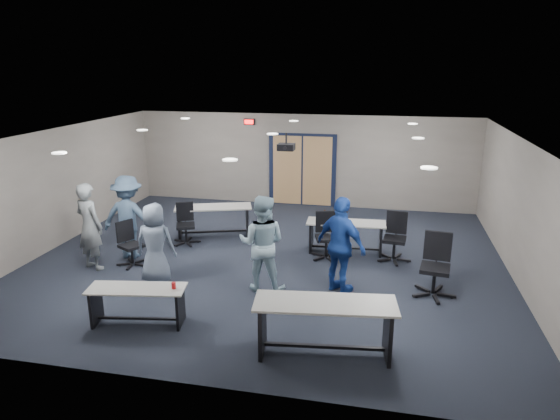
% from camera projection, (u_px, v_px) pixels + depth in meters
% --- Properties ---
extents(floor, '(10.00, 10.00, 0.00)m').
position_uv_depth(floor, '(268.00, 259.00, 10.89)').
color(floor, '#1C212D').
rests_on(floor, ground).
extents(back_wall, '(10.00, 0.04, 2.70)m').
position_uv_depth(back_wall, '(303.00, 160.00, 14.72)').
color(back_wall, gray).
rests_on(back_wall, floor).
extents(front_wall, '(10.00, 0.04, 2.70)m').
position_uv_depth(front_wall, '(185.00, 292.00, 6.28)').
color(front_wall, gray).
rests_on(front_wall, floor).
extents(left_wall, '(0.04, 9.00, 2.70)m').
position_uv_depth(left_wall, '(57.00, 188.00, 11.49)').
color(left_wall, gray).
rests_on(left_wall, floor).
extents(right_wall, '(0.04, 9.00, 2.70)m').
position_uv_depth(right_wall, '(522.00, 214.00, 9.51)').
color(right_wall, gray).
rests_on(right_wall, floor).
extents(ceiling, '(10.00, 9.00, 0.04)m').
position_uv_depth(ceiling, '(267.00, 136.00, 10.12)').
color(ceiling, white).
rests_on(ceiling, back_wall).
extents(double_door, '(2.00, 0.07, 2.20)m').
position_uv_depth(double_door, '(302.00, 171.00, 14.77)').
color(double_door, black).
rests_on(double_door, back_wall).
extents(exit_sign, '(0.32, 0.07, 0.18)m').
position_uv_depth(exit_sign, '(249.00, 122.00, 14.68)').
color(exit_sign, black).
rests_on(exit_sign, back_wall).
extents(ceiling_projector, '(0.35, 0.32, 0.37)m').
position_uv_depth(ceiling_projector, '(286.00, 147.00, 10.61)').
color(ceiling_projector, black).
rests_on(ceiling_projector, ceiling).
extents(ceiling_can_lights, '(6.24, 5.74, 0.02)m').
position_uv_depth(ceiling_can_lights, '(270.00, 136.00, 10.36)').
color(ceiling_can_lights, white).
rests_on(ceiling_can_lights, ceiling).
extents(table_front_left, '(1.64, 0.78, 0.74)m').
position_uv_depth(table_front_left, '(138.00, 299.00, 8.10)').
color(table_front_left, '#ACA9A2').
rests_on(table_front_left, floor).
extents(table_front_right, '(2.12, 0.93, 0.83)m').
position_uv_depth(table_front_right, '(325.00, 319.00, 7.21)').
color(table_front_right, '#ACA9A2').
rests_on(table_front_right, floor).
extents(table_back_left, '(1.95, 1.17, 0.75)m').
position_uv_depth(table_back_left, '(214.00, 216.00, 12.24)').
color(table_back_left, '#ACA9A2').
rests_on(table_back_left, floor).
extents(table_back_right, '(1.77, 0.66, 0.97)m').
position_uv_depth(table_back_right, '(345.00, 231.00, 11.19)').
color(table_back_right, '#ACA9A2').
rests_on(table_back_right, floor).
extents(chair_back_a, '(0.79, 0.79, 0.97)m').
position_uv_depth(chair_back_a, '(185.00, 224.00, 11.71)').
color(chair_back_a, black).
rests_on(chair_back_a, floor).
extents(chair_back_c, '(0.78, 0.78, 1.02)m').
position_uv_depth(chair_back_c, '(326.00, 236.00, 10.82)').
color(chair_back_c, black).
rests_on(chair_back_c, floor).
extents(chair_back_d, '(0.74, 0.74, 1.06)m').
position_uv_depth(chair_back_d, '(395.00, 238.00, 10.67)').
color(chair_back_d, black).
rests_on(chair_back_d, floor).
extents(chair_loose_left, '(0.81, 0.81, 0.95)m').
position_uv_depth(chair_loose_left, '(131.00, 244.00, 10.45)').
color(chair_loose_left, black).
rests_on(chair_loose_left, floor).
extents(chair_loose_right, '(0.84, 0.84, 1.17)m').
position_uv_depth(chair_loose_right, '(435.00, 266.00, 9.03)').
color(chair_loose_right, black).
rests_on(chair_loose_right, floor).
extents(person_gray, '(0.78, 0.64, 1.83)m').
position_uv_depth(person_gray, '(90.00, 226.00, 10.18)').
color(person_gray, gray).
rests_on(person_gray, floor).
extents(person_plaid, '(0.81, 0.55, 1.58)m').
position_uv_depth(person_plaid, '(155.00, 243.00, 9.58)').
color(person_plaid, slate).
rests_on(person_plaid, floor).
extents(person_lightblue, '(0.90, 0.70, 1.83)m').
position_uv_depth(person_lightblue, '(262.00, 243.00, 9.23)').
color(person_lightblue, '#A2C5D6').
rests_on(person_lightblue, floor).
extents(person_navy, '(1.14, 0.98, 1.83)m').
position_uv_depth(person_navy, '(341.00, 245.00, 9.12)').
color(person_navy, '#1C409B').
rests_on(person_navy, floor).
extents(person_back, '(1.22, 0.76, 1.83)m').
position_uv_depth(person_back, '(129.00, 217.00, 10.79)').
color(person_back, '#46607E').
rests_on(person_back, floor).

